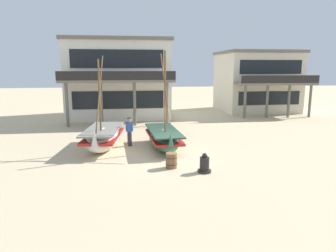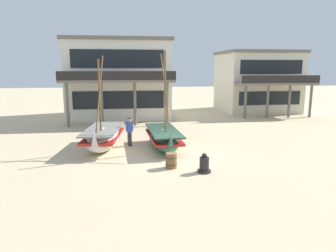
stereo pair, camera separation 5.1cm
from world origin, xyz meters
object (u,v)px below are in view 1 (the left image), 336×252
Objects in this scene: fishing_boat_centre_large at (103,137)px; harbor_building_annex at (256,81)px; fishing_boat_near_left at (163,138)px; wooden_barrel at (171,160)px; harbor_building_main at (119,78)px; fisherman_by_hull at (129,132)px; capstan_winch at (204,165)px.

fishing_boat_centre_large is 0.58× the size of harbor_building_annex.
wooden_barrel is at bearing -90.97° from fishing_boat_near_left.
harbor_building_main reaches higher than wooden_barrel.
fisherman_by_hull reaches higher than wooden_barrel.
fishing_boat_near_left is at bearing -128.77° from harbor_building_annex.
fisherman_by_hull is 12.19m from harbor_building_main.
harbor_building_main is 1.06× the size of harbor_building_annex.
harbor_building_annex is (15.26, 14.34, 2.50)m from fishing_boat_centre_large.
fisherman_by_hull is at bearing -86.20° from harbor_building_main.
capstan_winch is at bearing -118.92° from harbor_building_annex.
capstan_winch is at bearing -30.38° from wooden_barrel.
fishing_boat_centre_large is (-3.41, 0.41, 0.04)m from fishing_boat_near_left.
fishing_boat_near_left is 13.32m from harbor_building_main.
harbor_building_annex is at bearing 51.23° from fishing_boat_near_left.
capstan_winch is at bearing -45.19° from fishing_boat_centre_large.
harbor_building_annex is (10.54, 19.09, 2.82)m from capstan_winch.
fisherman_by_hull is 19.70m from harbor_building_annex.
fishing_boat_centre_large is at bearing -163.71° from fisherman_by_hull.
fisherman_by_hull is (-1.92, 0.85, 0.22)m from fishing_boat_near_left.
capstan_winch is 1.25× the size of wooden_barrel.
harbor_building_main is (0.71, 12.29, 2.92)m from fishing_boat_centre_large.
fishing_boat_centre_large reaches higher than fisherman_by_hull.
fishing_boat_centre_large is 5.19m from wooden_barrel.
capstan_winch is (1.30, -4.34, -0.27)m from fishing_boat_near_left.
harbor_building_main is (-0.79, 11.85, 2.75)m from fisherman_by_hull.
capstan_winch is at bearing -73.29° from fishing_boat_near_left.
fisherman_by_hull is 1.92× the size of capstan_winch.
fisherman_by_hull is (1.49, 0.44, 0.18)m from fishing_boat_centre_large.
fishing_boat_near_left is 6.23× the size of capstan_winch.
harbor_building_main is (-2.65, 16.23, 3.23)m from wooden_barrel.
fisherman_by_hull is at bearing -134.71° from harbor_building_annex.
wooden_barrel is 22.00m from harbor_building_annex.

